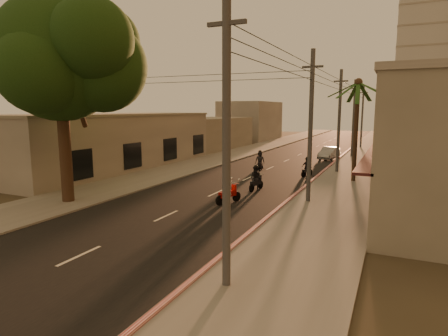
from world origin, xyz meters
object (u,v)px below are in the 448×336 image
Objects in this scene: scooter_red at (228,189)px; parked_car at (329,153)px; scooter_mid_a at (256,179)px; palm_tree at (358,88)px; scooter_mid_b at (307,168)px; scooter_far_a at (260,161)px; broadleaf_tree at (66,58)px.

scooter_red reaches higher than parked_car.
scooter_red is 1.07× the size of scooter_mid_a.
scooter_mid_a is at bearing -134.12° from palm_tree.
scooter_far_a is (-4.73, 1.66, 0.09)m from scooter_mid_b.
scooter_mid_a reaches higher than parked_car.
palm_tree is at bearing 3.76° from scooter_mid_b.
scooter_far_a is 11.42m from parked_car.
palm_tree is 10.99m from scooter_far_a.
scooter_red is at bearing -88.74° from parked_car.
broadleaf_tree is 6.57× the size of scooter_mid_a.
scooter_red is at bearing -120.93° from palm_tree.
parked_car is (10.66, 26.97, -7.78)m from broadleaf_tree.
scooter_mid_b is (10.76, 14.88, -7.72)m from broadleaf_tree.
scooter_far_a is (6.02, 16.54, -7.64)m from broadleaf_tree.
scooter_mid_a reaches higher than scooter_mid_b.
palm_tree is (14.61, 13.86, -1.33)m from broadleaf_tree.
broadleaf_tree is at bearing -107.22° from scooter_mid_b.
broadleaf_tree is at bearing -126.22° from scooter_far_a.
broadleaf_tree reaches higher than scooter_mid_a.
palm_tree is 4.16× the size of scooter_red.
broadleaf_tree is at bearing -136.52° from palm_tree.
broadleaf_tree is at bearing -104.99° from parked_car.
scooter_mid_a is 7.33m from scooter_mid_b.
palm_tree is at bearing 55.11° from scooter_mid_a.
scooter_mid_b is 12.10m from parked_car.
parked_car is at bearing 93.58° from scooter_mid_a.
broadleaf_tree is 6.54× the size of scooter_far_a.
scooter_far_a is at bearing 122.73° from scooter_red.
scooter_mid_b is (-3.86, 1.02, -6.40)m from palm_tree.
scooter_mid_b is at bearing -82.96° from parked_car.
scooter_red reaches higher than scooter_mid_a.
scooter_mid_b is at bearing 100.51° from scooter_red.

